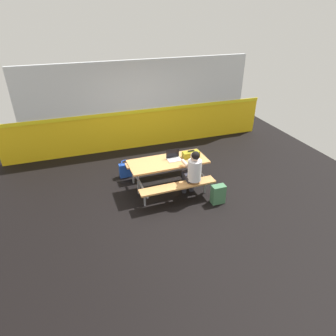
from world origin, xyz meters
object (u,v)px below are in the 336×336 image
toolbox_grey (191,154)px  tote_bag_bright (126,170)px  student_nearer (193,170)px  laptop_silver (174,157)px  backpack_dark (218,194)px  picnic_table_main (168,167)px

toolbox_grey → tote_bag_bright: bearing=148.9°
student_nearer → laptop_silver: 0.64m
backpack_dark → tote_bag_bright: size_ratio=1.02×
toolbox_grey → backpack_dark: toolbox_grey is taller
toolbox_grey → backpack_dark: 1.15m
student_nearer → tote_bag_bright: student_nearer is taller
picnic_table_main → tote_bag_bright: (-0.85, 0.87, -0.38)m
backpack_dark → tote_bag_bright: (-1.71, 1.80, -0.02)m
student_nearer → backpack_dark: size_ratio=2.74×
student_nearer → toolbox_grey: size_ratio=3.02×
student_nearer → toolbox_grey: student_nearer is taller
student_nearer → toolbox_grey: bearing=72.0°
toolbox_grey → laptop_silver: bearing=176.1°
student_nearer → picnic_table_main: bearing=125.8°
student_nearer → backpack_dark: bearing=-39.5°
tote_bag_bright → laptop_silver: bearing=-39.6°
student_nearer → laptop_silver: student_nearer is taller
backpack_dark → tote_bag_bright: backpack_dark is taller
toolbox_grey → backpack_dark: (0.28, -0.94, -0.60)m
picnic_table_main → student_nearer: size_ratio=1.53×
backpack_dark → student_nearer: bearing=140.5°
picnic_table_main → backpack_dark: 1.31m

